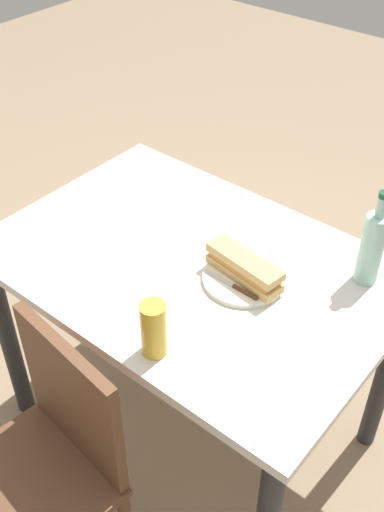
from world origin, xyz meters
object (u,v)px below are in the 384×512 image
knife_near (234,286)px  water_bottle (372,247)px  dining_table (192,292)px  plate_near (244,278)px  chair_far (48,460)px  baguette_sandwich_near (244,267)px  beer_glass (154,329)px

knife_near → water_bottle: size_ratio=0.62×
dining_table → plate_near: size_ratio=5.08×
plate_near → water_bottle: (-0.26, -0.22, 0.11)m
chair_far → water_bottle: size_ratio=2.97×
chair_far → baguette_sandwich_near: chair_far is taller
chair_far → knife_near: chair_far is taller
plate_near → knife_near: (-0.00, 0.05, 0.01)m
knife_near → dining_table: bearing=-8.3°
dining_table → knife_near: 0.22m
plate_near → water_bottle: water_bottle is taller
baguette_sandwich_near → knife_near: 0.06m
plate_near → dining_table: bearing=9.6°
dining_table → beer_glass: (-0.15, 0.32, 0.20)m
chair_far → baguette_sandwich_near: size_ratio=3.55×
dining_table → beer_glass: 0.40m
chair_far → baguette_sandwich_near: (-0.15, -0.63, 0.33)m
dining_table → baguette_sandwich_near: size_ratio=4.84×
knife_near → beer_glass: bearing=86.1°
water_bottle → dining_table: bearing=30.5°
chair_far → knife_near: bearing=-105.3°
chair_far → water_bottle: (-0.41, -0.84, 0.40)m
dining_table → baguette_sandwich_near: baguette_sandwich_near is taller
knife_near → chair_far: bearing=74.7°
plate_near → beer_glass: (0.02, 0.35, 0.07)m
chair_far → knife_near: (-0.16, -0.57, 0.30)m
dining_table → chair_far: size_ratio=1.36×
baguette_sandwich_near → dining_table: bearing=9.6°
knife_near → water_bottle: (-0.25, -0.27, 0.10)m
dining_table → beer_glass: bearing=114.6°
chair_far → water_bottle: 1.02m
dining_table → beer_glass: size_ratio=7.61×
plate_near → baguette_sandwich_near: (0.00, 0.00, 0.04)m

